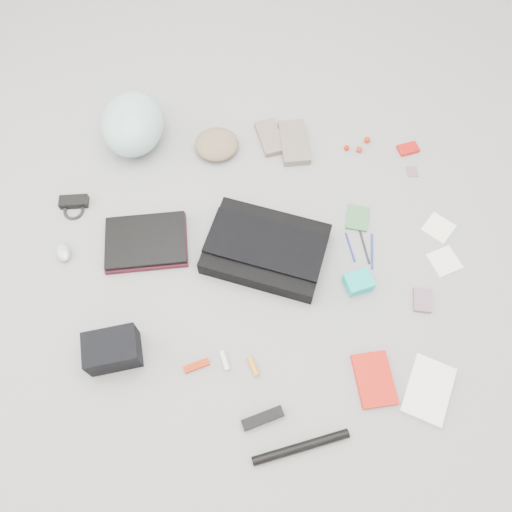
{
  "coord_description": "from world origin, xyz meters",
  "views": [
    {
      "loc": [
        0.01,
        -0.83,
        1.71
      ],
      "look_at": [
        0.0,
        0.0,
        0.05
      ],
      "focal_mm": 35.0,
      "sensor_mm": 36.0,
      "label": 1
    }
  ],
  "objects_px": {
    "messenger_bag": "(266,249)",
    "laptop": "(146,240)",
    "bike_helmet": "(133,124)",
    "book_red": "(374,379)",
    "camera_bag": "(113,350)",
    "accordion_wallet": "(358,282)"
  },
  "relations": [
    {
      "from": "messenger_bag",
      "to": "laptop",
      "type": "xyz_separation_m",
      "value": [
        -0.46,
        0.04,
        -0.0
      ]
    },
    {
      "from": "messenger_bag",
      "to": "camera_bag",
      "type": "distance_m",
      "value": 0.66
    },
    {
      "from": "messenger_bag",
      "to": "accordion_wallet",
      "type": "height_order",
      "value": "messenger_bag"
    },
    {
      "from": "laptop",
      "to": "camera_bag",
      "type": "height_order",
      "value": "camera_bag"
    },
    {
      "from": "accordion_wallet",
      "to": "messenger_bag",
      "type": "bearing_deg",
      "value": 140.47
    },
    {
      "from": "laptop",
      "to": "camera_bag",
      "type": "distance_m",
      "value": 0.44
    },
    {
      "from": "laptop",
      "to": "accordion_wallet",
      "type": "bearing_deg",
      "value": -18.25
    },
    {
      "from": "messenger_bag",
      "to": "camera_bag",
      "type": "xyz_separation_m",
      "value": [
        -0.52,
        -0.4,
        0.02
      ]
    },
    {
      "from": "laptop",
      "to": "messenger_bag",
      "type": "bearing_deg",
      "value": -11.09
    },
    {
      "from": "bike_helmet",
      "to": "book_red",
      "type": "distance_m",
      "value": 1.39
    },
    {
      "from": "bike_helmet",
      "to": "camera_bag",
      "type": "distance_m",
      "value": 0.96
    },
    {
      "from": "camera_bag",
      "to": "book_red",
      "type": "relative_size",
      "value": 0.97
    },
    {
      "from": "camera_bag",
      "to": "accordion_wallet",
      "type": "height_order",
      "value": "camera_bag"
    },
    {
      "from": "laptop",
      "to": "bike_helmet",
      "type": "xyz_separation_m",
      "value": [
        -0.1,
        0.52,
        0.07
      ]
    },
    {
      "from": "laptop",
      "to": "book_red",
      "type": "distance_m",
      "value": 0.98
    },
    {
      "from": "laptop",
      "to": "accordion_wallet",
      "type": "height_order",
      "value": "accordion_wallet"
    },
    {
      "from": "accordion_wallet",
      "to": "bike_helmet",
      "type": "bearing_deg",
      "value": 124.03
    },
    {
      "from": "messenger_bag",
      "to": "bike_helmet",
      "type": "distance_m",
      "value": 0.79
    },
    {
      "from": "messenger_bag",
      "to": "laptop",
      "type": "bearing_deg",
      "value": -168.19
    },
    {
      "from": "messenger_bag",
      "to": "bike_helmet",
      "type": "relative_size",
      "value": 1.35
    },
    {
      "from": "bike_helmet",
      "to": "accordion_wallet",
      "type": "bearing_deg",
      "value": -38.03
    },
    {
      "from": "messenger_bag",
      "to": "accordion_wallet",
      "type": "bearing_deg",
      "value": -4.4
    }
  ]
}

